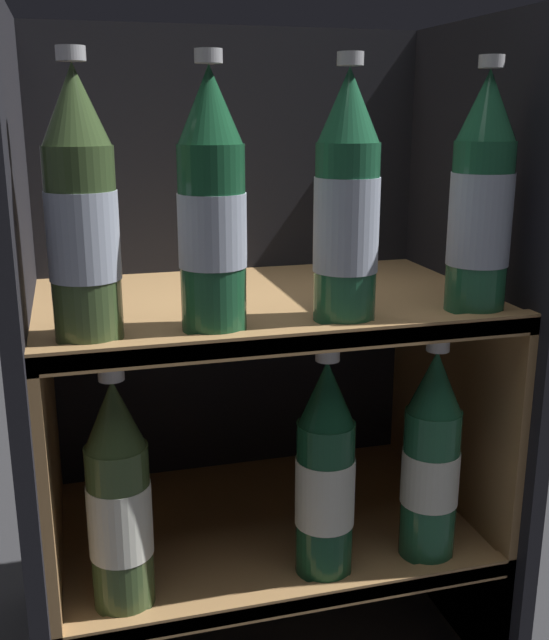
% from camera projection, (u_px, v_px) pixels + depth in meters
% --- Properties ---
extents(fridge_back_wall, '(0.61, 0.02, 0.86)m').
position_uv_depth(fridge_back_wall, '(233.00, 320.00, 1.17)').
color(fridge_back_wall, black).
rests_on(fridge_back_wall, ground_plane).
extents(fridge_side_left, '(0.02, 0.41, 0.86)m').
position_uv_depth(fridge_side_left, '(29.00, 378.00, 0.91)').
color(fridge_side_left, black).
rests_on(fridge_side_left, ground_plane).
extents(fridge_side_right, '(0.02, 0.41, 0.86)m').
position_uv_depth(fridge_side_right, '(465.00, 340.00, 1.06)').
color(fridge_side_right, black).
rests_on(fridge_side_right, ground_plane).
extents(shelf_lower, '(0.57, 0.37, 0.19)m').
position_uv_depth(shelf_lower, '(266.00, 545.00, 1.05)').
color(shelf_lower, '#9E7547').
rests_on(shelf_lower, ground_plane).
extents(shelf_upper, '(0.57, 0.37, 0.52)m').
position_uv_depth(shelf_upper, '(265.00, 400.00, 1.00)').
color(shelf_upper, '#9E7547').
rests_on(shelf_upper, ground_plane).
extents(bottle_upper_front_0, '(0.07, 0.07, 0.29)m').
position_uv_depth(bottle_upper_front_0, '(82.00, 215.00, 0.75)').
color(bottle_upper_front_0, '#384C28').
rests_on(bottle_upper_front_0, shelf_upper).
extents(bottle_upper_front_1, '(0.07, 0.07, 0.29)m').
position_uv_depth(bottle_upper_front_1, '(212.00, 210.00, 0.79)').
color(bottle_upper_front_1, '#194C2D').
rests_on(bottle_upper_front_1, shelf_upper).
extents(bottle_upper_front_2, '(0.07, 0.07, 0.29)m').
position_uv_depth(bottle_upper_front_2, '(347.00, 207.00, 0.83)').
color(bottle_upper_front_2, '#1E5638').
rests_on(bottle_upper_front_2, shelf_upper).
extents(bottle_upper_front_3, '(0.07, 0.07, 0.29)m').
position_uv_depth(bottle_upper_front_3, '(481.00, 202.00, 0.87)').
color(bottle_upper_front_3, '#1E5638').
rests_on(bottle_upper_front_3, shelf_upper).
extents(bottle_lower_front_0, '(0.07, 0.07, 0.29)m').
position_uv_depth(bottle_lower_front_0, '(119.00, 502.00, 0.85)').
color(bottle_lower_front_0, '#384C28').
rests_on(bottle_lower_front_0, shelf_lower).
extents(bottle_lower_front_1, '(0.07, 0.07, 0.29)m').
position_uv_depth(bottle_lower_front_1, '(325.00, 475.00, 0.91)').
color(bottle_lower_front_1, '#144228').
rests_on(bottle_lower_front_1, shelf_lower).
extents(bottle_lower_front_2, '(0.07, 0.07, 0.29)m').
position_uv_depth(bottle_lower_front_2, '(431.00, 461.00, 0.94)').
color(bottle_lower_front_2, '#1E5638').
rests_on(bottle_lower_front_2, shelf_lower).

